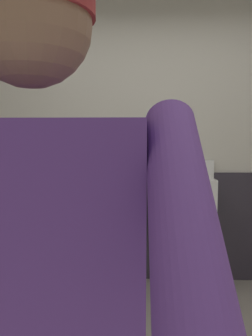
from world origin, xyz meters
TOP-DOWN VIEW (x-y plane):
  - wall_back at (0.00, 1.71)m, footprint 4.37×0.12m
  - wainscot_band_back at (0.00, 1.64)m, footprint 3.77×0.03m
  - urinal_left at (-0.36, 1.49)m, footprint 0.40×0.34m
  - urinal_middle at (0.39, 1.49)m, footprint 0.40×0.34m
  - privacy_divider_panel at (0.02, 1.42)m, footprint 0.04×0.40m
  - person at (-0.31, -0.93)m, footprint 0.64×0.60m
  - soap_dispenser at (0.32, 1.61)m, footprint 0.10×0.07m

SIDE VIEW (x-z plane):
  - wainscot_band_back at x=0.00m, z-range 0.00..1.03m
  - urinal_left at x=-0.36m, z-range 0.16..1.40m
  - urinal_middle at x=0.39m, z-range 0.16..1.40m
  - privacy_divider_panel at x=0.02m, z-range 0.50..1.40m
  - person at x=-0.31m, z-range 0.15..1.84m
  - soap_dispenser at x=0.32m, z-range 1.12..1.30m
  - wall_back at x=0.00m, z-range 0.00..2.80m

